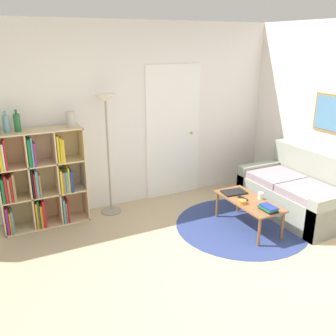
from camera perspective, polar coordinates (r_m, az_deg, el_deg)
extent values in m
plane|color=tan|center=(3.99, 9.66, -17.19)|extent=(14.00, 14.00, 0.00)
cube|color=silver|center=(5.46, -4.77, 7.92)|extent=(7.39, 0.05, 2.60)
cube|color=white|center=(5.72, 0.78, 5.48)|extent=(0.90, 0.02, 2.01)
sphere|color=tan|center=(5.86, 3.62, 5.35)|extent=(0.04, 0.04, 0.04)
cube|color=silver|center=(5.74, 21.49, 7.21)|extent=(0.05, 5.40, 2.60)
cube|color=olive|center=(5.50, 23.71, 7.57)|extent=(0.02, 0.58, 0.51)
cube|color=teal|center=(5.49, 23.63, 7.57)|extent=(0.01, 0.52, 0.45)
cylinder|color=navy|center=(5.12, 11.10, -8.55)|extent=(1.73, 1.73, 0.01)
cube|color=beige|center=(5.17, -12.78, -0.67)|extent=(0.02, 0.34, 1.28)
cube|color=beige|center=(4.91, -19.30, 5.40)|extent=(1.07, 0.34, 0.02)
cube|color=beige|center=(5.33, -17.83, -7.94)|extent=(1.07, 0.34, 0.02)
cube|color=beige|center=(5.24, -18.81, -0.99)|extent=(1.07, 0.02, 1.28)
cube|color=beige|center=(5.07, -20.46, -1.83)|extent=(0.02, 0.32, 1.25)
cube|color=beige|center=(5.11, -16.63, -1.25)|extent=(0.02, 0.32, 1.25)
cube|color=beige|center=(5.16, -18.30, -3.71)|extent=(1.04, 0.32, 0.02)
cube|color=beige|center=(5.02, -18.78, 0.69)|extent=(1.04, 0.32, 0.02)
cube|color=#7F287A|center=(5.17, -23.35, -7.24)|extent=(0.03, 0.21, 0.35)
cube|color=orange|center=(5.20, -22.98, -7.38)|extent=(0.02, 0.25, 0.29)
cube|color=teal|center=(5.17, -22.67, -7.39)|extent=(0.03, 0.20, 0.30)
cube|color=orange|center=(5.20, -19.49, -6.58)|extent=(0.03, 0.24, 0.35)
cube|color=#196B38|center=(5.21, -19.26, -6.32)|extent=(0.02, 0.27, 0.38)
cube|color=orange|center=(5.21, -18.86, -6.68)|extent=(0.03, 0.24, 0.31)
cube|color=#B21E23|center=(5.21, -18.52, -6.31)|extent=(0.03, 0.25, 0.37)
cube|color=teal|center=(5.25, -15.74, -6.02)|extent=(0.03, 0.25, 0.33)
cube|color=olive|center=(5.26, -15.39, -6.23)|extent=(0.02, 0.24, 0.29)
cube|color=#B21E23|center=(5.25, -15.11, -6.09)|extent=(0.02, 0.22, 0.31)
cube|color=#196B38|center=(5.04, -23.94, -2.95)|extent=(0.03, 0.26, 0.31)
cube|color=#B21E23|center=(5.00, -23.53, -2.83)|extent=(0.03, 0.20, 0.34)
cube|color=olive|center=(5.03, -23.15, -2.89)|extent=(0.03, 0.24, 0.31)
cube|color=#B21E23|center=(5.03, -22.87, -2.69)|extent=(0.02, 0.25, 0.33)
cube|color=olive|center=(5.03, -22.51, -2.51)|extent=(0.03, 0.26, 0.35)
cube|color=black|center=(5.04, -20.07, -2.03)|extent=(0.02, 0.26, 0.37)
cube|color=#B21E23|center=(5.06, -19.76, -2.24)|extent=(0.02, 0.27, 0.32)
cube|color=teal|center=(5.02, -19.42, -2.19)|extent=(0.03, 0.19, 0.35)
cube|color=olive|center=(5.03, -19.04, -2.42)|extent=(0.02, 0.19, 0.30)
cube|color=gold|center=(5.07, -16.08, -1.91)|extent=(0.03, 0.20, 0.31)
cube|color=olive|center=(5.10, -15.77, -1.92)|extent=(0.03, 0.24, 0.28)
cube|color=teal|center=(5.10, -15.38, -1.84)|extent=(0.03, 0.23, 0.29)
cube|color=gold|center=(5.11, -15.11, -1.51)|extent=(0.02, 0.25, 0.33)
cube|color=navy|center=(5.12, -14.71, -1.71)|extent=(0.03, 0.24, 0.29)
cube|color=gold|center=(4.89, -24.28, 1.79)|extent=(0.03, 0.23, 0.35)
cube|color=silver|center=(4.90, -23.90, 1.73)|extent=(0.02, 0.24, 0.33)
cube|color=#B21E23|center=(4.88, -23.63, 1.99)|extent=(0.02, 0.22, 0.37)
cube|color=#196B38|center=(4.92, -20.50, 2.35)|extent=(0.03, 0.25, 0.35)
cube|color=teal|center=(4.89, -20.10, 2.44)|extent=(0.02, 0.19, 0.37)
cube|color=#7F287A|center=(4.94, -19.79, 2.14)|extent=(0.02, 0.25, 0.29)
cube|color=gold|center=(4.94, -16.54, 2.80)|extent=(0.03, 0.20, 0.34)
cube|color=gold|center=(4.96, -16.20, 2.76)|extent=(0.02, 0.23, 0.32)
cube|color=gold|center=(4.95, -15.84, 2.68)|extent=(0.03, 0.20, 0.30)
cylinder|color=gray|center=(5.47, -8.64, -6.49)|extent=(0.29, 0.29, 0.01)
cylinder|color=gray|center=(5.18, -9.08, 1.86)|extent=(0.02, 0.02, 1.58)
cone|color=white|center=(5.01, -9.55, 10.51)|extent=(0.30, 0.30, 0.10)
cube|color=gray|center=(5.56, 18.64, -4.65)|extent=(0.85, 1.53, 0.41)
cube|color=gray|center=(5.72, 21.34, -1.85)|extent=(0.16, 1.53, 0.87)
cube|color=gray|center=(5.12, 24.10, -6.53)|extent=(0.85, 0.16, 0.55)
cube|color=gray|center=(5.99, 14.13, -1.78)|extent=(0.85, 0.16, 0.55)
cube|color=gray|center=(5.22, 20.62, -3.36)|extent=(0.65, 0.59, 0.10)
cube|color=gray|center=(5.61, 16.17, -1.34)|extent=(0.65, 0.59, 0.10)
cube|color=brown|center=(4.93, 12.22, -4.91)|extent=(0.44, 0.96, 0.02)
cylinder|color=brown|center=(4.60, 13.71, -9.51)|extent=(0.04, 0.04, 0.37)
cylinder|color=brown|center=(5.23, 7.50, -5.55)|extent=(0.04, 0.04, 0.37)
cylinder|color=brown|center=(4.83, 17.04, -8.44)|extent=(0.04, 0.04, 0.37)
cylinder|color=brown|center=(5.42, 10.69, -4.79)|extent=(0.04, 0.04, 0.37)
cube|color=black|center=(5.11, 10.03, -3.65)|extent=(0.33, 0.24, 0.02)
cylinder|color=orange|center=(4.79, 11.22, -5.08)|extent=(0.11, 0.11, 0.05)
cube|color=black|center=(4.68, 15.07, -6.18)|extent=(0.13, 0.22, 0.02)
cube|color=#196B38|center=(4.67, 14.90, -5.95)|extent=(0.13, 0.22, 0.02)
cube|color=navy|center=(4.67, 15.12, -5.72)|extent=(0.13, 0.22, 0.02)
cylinder|color=white|center=(4.98, 13.92, -4.12)|extent=(0.07, 0.07, 0.09)
cube|color=black|center=(4.93, 11.33, -4.57)|extent=(0.05, 0.15, 0.02)
cylinder|color=#6B93A3|center=(4.87, -23.41, 6.16)|extent=(0.08, 0.08, 0.21)
cylinder|color=#6B93A3|center=(4.85, -23.61, 7.65)|extent=(0.03, 0.03, 0.05)
cylinder|color=#236633|center=(4.88, -22.00, 6.40)|extent=(0.08, 0.08, 0.21)
cylinder|color=#236633|center=(4.86, -22.19, 7.94)|extent=(0.03, 0.03, 0.05)
cylinder|color=#B7B2A8|center=(4.96, -14.63, 7.25)|extent=(0.12, 0.12, 0.20)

